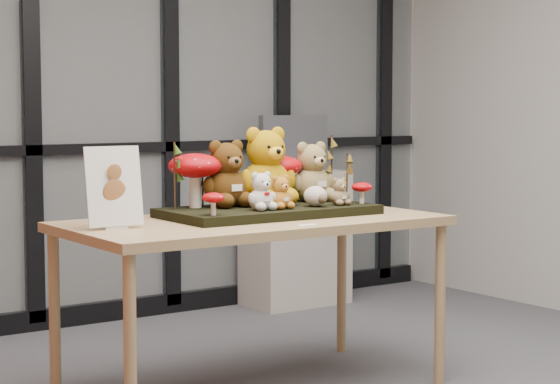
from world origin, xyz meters
TOP-DOWN VIEW (x-y plane):
  - room_shell at (0.00, 0.00)m, footprint 5.00×5.00m
  - glass_partition at (-0.00, 2.47)m, footprint 4.90×0.06m
  - display_table at (-0.11, 0.69)m, footprint 1.71×0.87m
  - diorama_tray at (0.02, 0.76)m, footprint 0.98×0.50m
  - bear_pooh_yellow at (0.06, 0.84)m, footprint 0.31×0.28m
  - bear_brown_medium at (-0.14, 0.87)m, footprint 0.26×0.24m
  - bear_tan_back at (0.35, 0.86)m, footprint 0.25×0.22m
  - bear_small_yellow at (0.01, 0.64)m, footprint 0.13×0.12m
  - bear_white_bow at (-0.10, 0.64)m, footprint 0.15×0.13m
  - bear_beige_small at (0.33, 0.62)m, footprint 0.11×0.10m
  - plush_cream_hedgehog at (0.20, 0.63)m, footprint 0.08×0.07m
  - mushroom_back_left at (-0.28, 0.91)m, footprint 0.25×0.25m
  - mushroom_back_right at (0.19, 0.91)m, footprint 0.22×0.22m
  - mushroom_front_left at (-0.38, 0.59)m, footprint 0.10×0.10m
  - mushroom_front_right at (0.47, 0.62)m, footprint 0.10×0.10m
  - sprig_green_far_left at (-0.40, 0.89)m, footprint 0.05×0.05m
  - sprig_green_mid_left at (-0.22, 0.94)m, footprint 0.05×0.05m
  - sprig_dry_far_right at (0.47, 0.86)m, footprint 0.05×0.05m
  - sprig_dry_mid_right at (0.46, 0.73)m, footprint 0.05×0.05m
  - sprig_green_centre at (-0.06, 0.95)m, footprint 0.05×0.05m
  - sign_holder at (-0.78, 0.72)m, footprint 0.24×0.07m
  - label_card at (-0.06, 0.35)m, footprint 0.10×0.03m
  - cabinet at (1.24, 2.24)m, footprint 0.66×0.38m
  - monitor at (1.24, 2.26)m, footprint 0.52×0.05m

SIDE VIEW (x-z plane):
  - cabinet at x=1.24m, z-range 0.00..0.88m
  - display_table at x=-0.11m, z-range 0.33..1.13m
  - label_card at x=-0.06m, z-range 0.80..0.80m
  - diorama_tray at x=0.02m, z-range 0.80..0.84m
  - plush_cream_hedgehog at x=0.20m, z-range 0.84..0.95m
  - mushroom_front_left at x=-0.38m, z-range 0.84..0.95m
  - mushroom_front_right at x=0.47m, z-range 0.84..0.95m
  - bear_beige_small at x=0.33m, z-range 0.84..0.98m
  - bear_small_yellow at x=0.01m, z-range 0.84..1.01m
  - bear_white_bow at x=-0.10m, z-range 0.84..1.03m
  - sprig_green_centre at x=-0.06m, z-range 0.84..1.05m
  - sprig_dry_mid_right at x=0.46m, z-range 0.84..1.08m
  - sprig_green_mid_left at x=-0.22m, z-range 0.84..1.08m
  - sign_holder at x=-0.78m, z-range 0.79..1.13m
  - mushroom_back_right at x=0.19m, z-range 0.84..1.09m
  - mushroom_back_left at x=-0.28m, z-range 0.84..1.12m
  - sprig_green_far_left at x=-0.40m, z-range 0.84..1.14m
  - bear_tan_back at x=0.35m, z-range 0.84..1.16m
  - sprig_dry_far_right at x=0.47m, z-range 0.84..1.16m
  - bear_brown_medium at x=-0.14m, z-range 0.84..1.18m
  - bear_pooh_yellow at x=0.06m, z-range 0.84..1.24m
  - monitor at x=1.24m, z-range 0.88..1.24m
  - glass_partition at x=0.00m, z-range 0.03..2.81m
  - room_shell at x=0.00m, z-range -0.82..4.18m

